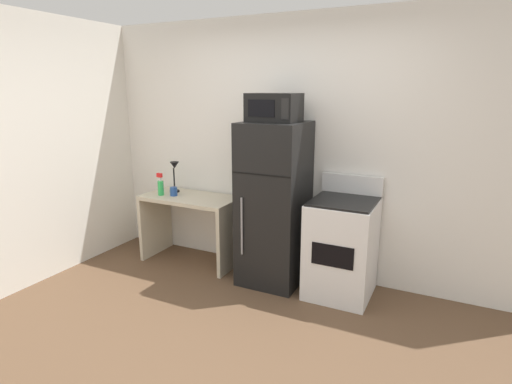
{
  "coord_description": "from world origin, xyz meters",
  "views": [
    {
      "loc": [
        1.5,
        -2.22,
        1.9
      ],
      "look_at": [
        -0.14,
        1.1,
        0.96
      ],
      "focal_mm": 28.91,
      "sensor_mm": 36.0,
      "label": 1
    }
  ],
  "objects_px": {
    "coffee_mug": "(174,191)",
    "microwave": "(274,108)",
    "oven_range": "(341,247)",
    "spray_bottle": "(161,186)",
    "refrigerator": "(274,204)",
    "desk_lamp": "(174,172)",
    "desk": "(191,217)"
  },
  "relations": [
    {
      "from": "desk",
      "to": "oven_range",
      "type": "xyz_separation_m",
      "value": [
        1.7,
        -0.03,
        -0.05
      ]
    },
    {
      "from": "desk",
      "to": "desk_lamp",
      "type": "bearing_deg",
      "value": 163.5
    },
    {
      "from": "desk",
      "to": "coffee_mug",
      "type": "distance_m",
      "value": 0.34
    },
    {
      "from": "refrigerator",
      "to": "desk",
      "type": "bearing_deg",
      "value": 178.06
    },
    {
      "from": "oven_range",
      "to": "refrigerator",
      "type": "bearing_deg",
      "value": -179.35
    },
    {
      "from": "spray_bottle",
      "to": "desk",
      "type": "bearing_deg",
      "value": 17.41
    },
    {
      "from": "spray_bottle",
      "to": "oven_range",
      "type": "height_order",
      "value": "oven_range"
    },
    {
      "from": "desk",
      "to": "oven_range",
      "type": "relative_size",
      "value": 0.96
    },
    {
      "from": "spray_bottle",
      "to": "microwave",
      "type": "height_order",
      "value": "microwave"
    },
    {
      "from": "coffee_mug",
      "to": "oven_range",
      "type": "xyz_separation_m",
      "value": [
        1.88,
        0.03,
        -0.33
      ]
    },
    {
      "from": "desk_lamp",
      "to": "coffee_mug",
      "type": "bearing_deg",
      "value": -59.57
    },
    {
      "from": "coffee_mug",
      "to": "spray_bottle",
      "type": "bearing_deg",
      "value": -162.06
    },
    {
      "from": "spray_bottle",
      "to": "refrigerator",
      "type": "height_order",
      "value": "refrigerator"
    },
    {
      "from": "spray_bottle",
      "to": "refrigerator",
      "type": "distance_m",
      "value": 1.34
    },
    {
      "from": "coffee_mug",
      "to": "microwave",
      "type": "xyz_separation_m",
      "value": [
        1.19,
        -0.0,
        0.93
      ]
    },
    {
      "from": "desk",
      "to": "oven_range",
      "type": "height_order",
      "value": "oven_range"
    },
    {
      "from": "desk",
      "to": "desk_lamp",
      "type": "relative_size",
      "value": 2.99
    },
    {
      "from": "refrigerator",
      "to": "microwave",
      "type": "distance_m",
      "value": 0.93
    },
    {
      "from": "oven_range",
      "to": "coffee_mug",
      "type": "bearing_deg",
      "value": -179.14
    },
    {
      "from": "desk_lamp",
      "to": "refrigerator",
      "type": "distance_m",
      "value": 1.29
    },
    {
      "from": "coffee_mug",
      "to": "oven_range",
      "type": "bearing_deg",
      "value": 0.86
    },
    {
      "from": "desk",
      "to": "coffee_mug",
      "type": "relative_size",
      "value": 11.1
    },
    {
      "from": "microwave",
      "to": "oven_range",
      "type": "height_order",
      "value": "microwave"
    },
    {
      "from": "spray_bottle",
      "to": "refrigerator",
      "type": "relative_size",
      "value": 0.16
    },
    {
      "from": "coffee_mug",
      "to": "refrigerator",
      "type": "relative_size",
      "value": 0.06
    },
    {
      "from": "desk_lamp",
      "to": "coffee_mug",
      "type": "xyz_separation_m",
      "value": [
        0.08,
        -0.13,
        -0.19
      ]
    },
    {
      "from": "desk",
      "to": "spray_bottle",
      "type": "relative_size",
      "value": 4.23
    },
    {
      "from": "microwave",
      "to": "desk",
      "type": "bearing_deg",
      "value": 176.87
    },
    {
      "from": "desk",
      "to": "microwave",
      "type": "bearing_deg",
      "value": -3.13
    },
    {
      "from": "coffee_mug",
      "to": "oven_range",
      "type": "distance_m",
      "value": 1.91
    },
    {
      "from": "desk_lamp",
      "to": "refrigerator",
      "type": "height_order",
      "value": "refrigerator"
    },
    {
      "from": "desk",
      "to": "desk_lamp",
      "type": "xyz_separation_m",
      "value": [
        -0.26,
        0.08,
        0.48
      ]
    }
  ]
}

